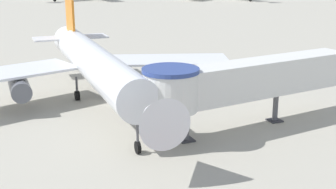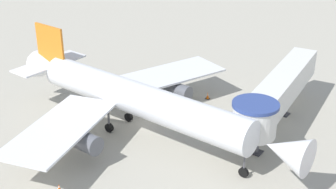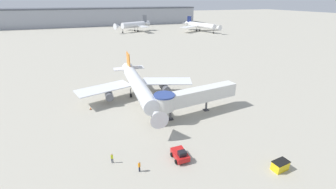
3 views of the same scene
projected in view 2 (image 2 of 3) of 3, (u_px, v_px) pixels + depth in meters
The scene contains 5 objects.
ground_plane at pixel (144, 123), 48.62m from camera, with size 800.00×800.00×0.00m, color #A8A393.
main_airplane at pixel (134, 99), 45.23m from camera, with size 28.71×32.47×8.85m.
jet_bridge at pixel (276, 95), 45.48m from camera, with size 18.98×5.50×5.71m.
traffic_cone_port_wing at pixel (59, 188), 37.94m from camera, with size 0.44×0.44×0.73m.
traffic_cone_starboard_wing at pixel (208, 96), 53.79m from camera, with size 0.48×0.48×0.80m.
Camera 2 is at (-32.87, -27.50, 23.30)m, focal length 50.00 mm.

